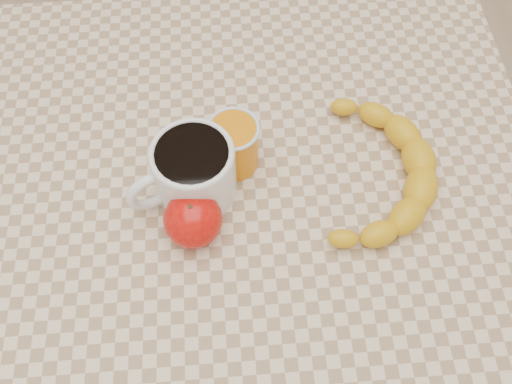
{
  "coord_description": "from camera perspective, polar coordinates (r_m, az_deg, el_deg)",
  "views": [
    {
      "loc": [
        -0.03,
        -0.37,
        1.42
      ],
      "look_at": [
        0.0,
        0.0,
        0.77
      ],
      "focal_mm": 40.0,
      "sensor_mm": 36.0,
      "label": 1
    }
  ],
  "objects": [
    {
      "name": "apple",
      "position": [
        0.72,
        -6.32,
        -2.74
      ],
      "size": [
        0.08,
        0.08,
        0.07
      ],
      "color": "#A30505",
      "rests_on": "table"
    },
    {
      "name": "banana",
      "position": [
        0.78,
        11.92,
        1.86
      ],
      "size": [
        0.37,
        0.4,
        0.04
      ],
      "primitive_type": null,
      "rotation": [
        0.0,
        0.0,
        -0.33
      ],
      "color": "gold",
      "rests_on": "table"
    },
    {
      "name": "orange_juice_glass",
      "position": [
        0.76,
        -2.21,
        4.75
      ],
      "size": [
        0.07,
        0.07,
        0.08
      ],
      "color": "orange",
      "rests_on": "table"
    },
    {
      "name": "coffee_mug",
      "position": [
        0.73,
        -6.41,
        2.16
      ],
      "size": [
        0.16,
        0.14,
        0.09
      ],
      "color": "white",
      "rests_on": "table"
    },
    {
      "name": "ground",
      "position": [
        1.47,
        -0.0,
        -15.0
      ],
      "size": [
        3.0,
        3.0,
        0.0
      ],
      "primitive_type": "plane",
      "color": "tan",
      "rests_on": "ground"
    },
    {
      "name": "table",
      "position": [
        0.84,
        -0.0,
        -3.56
      ],
      "size": [
        0.8,
        0.8,
        0.75
      ],
      "color": "beige",
      "rests_on": "ground"
    }
  ]
}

